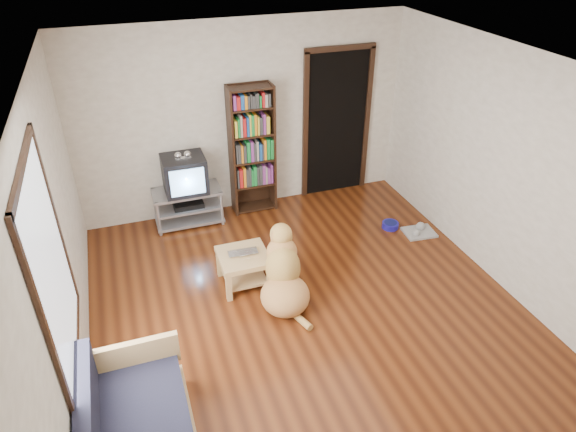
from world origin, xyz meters
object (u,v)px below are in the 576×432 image
object	(u,v)px
tv_stand	(188,205)
coffee_table	(244,263)
dog_bowl	(390,225)
dog	(284,276)
bookshelf	(252,143)
laptop	(244,255)
grey_rag	(419,232)
crt_tv	(184,173)

from	to	relation	value
tv_stand	coffee_table	world-z (taller)	tv_stand
dog_bowl	tv_stand	distance (m)	2.76
tv_stand	dog	distance (m)	2.07
dog_bowl	bookshelf	world-z (taller)	bookshelf
laptop	bookshelf	bearing A→B (deg)	74.23
dog_bowl	tv_stand	xyz separation A→B (m)	(-2.54, 1.03, 0.23)
coffee_table	grey_rag	bearing A→B (deg)	5.84
dog	grey_rag	bearing A→B (deg)	17.27
grey_rag	dog	bearing A→B (deg)	-162.73
bookshelf	grey_rag	bearing A→B (deg)	-36.04
tv_stand	bookshelf	distance (m)	1.20
crt_tv	coffee_table	world-z (taller)	crt_tv
dog	bookshelf	bearing A→B (deg)	83.30
dog_bowl	tv_stand	bearing A→B (deg)	157.87
coffee_table	dog	xyz separation A→B (m)	(0.34, -0.41, 0.03)
coffee_table	dog	world-z (taller)	dog
laptop	tv_stand	size ratio (longest dim) A/B	0.37
bookshelf	dog	xyz separation A→B (m)	(-0.24, -2.04, -0.69)
laptop	coffee_table	distance (m)	0.14
crt_tv	dog	bearing A→B (deg)	-70.18
bookshelf	coffee_table	xyz separation A→B (m)	(-0.58, -1.63, -0.72)
grey_rag	coffee_table	distance (m)	2.50
grey_rag	laptop	bearing A→B (deg)	-173.47
dog_bowl	coffee_table	xyz separation A→B (m)	(-2.17, -0.50, 0.24)
grey_rag	tv_stand	bearing A→B (deg)	155.70
grey_rag	coffee_table	world-z (taller)	coffee_table
dog_bowl	coffee_table	bearing A→B (deg)	-166.97
bookshelf	crt_tv	bearing A→B (deg)	-175.68
dog_bowl	bookshelf	distance (m)	2.18
dog_bowl	dog	xyz separation A→B (m)	(-1.83, -0.91, 0.27)
tv_stand	crt_tv	bearing A→B (deg)	90.00
laptop	coffee_table	size ratio (longest dim) A/B	0.61
dog_bowl	tv_stand	size ratio (longest dim) A/B	0.24
laptop	crt_tv	world-z (taller)	crt_tv
tv_stand	dog	world-z (taller)	dog
laptop	dog	size ratio (longest dim) A/B	0.32
laptop	dog	distance (m)	0.52
bookshelf	dog	size ratio (longest dim) A/B	1.71
crt_tv	bookshelf	size ratio (longest dim) A/B	0.32
grey_rag	dog	size ratio (longest dim) A/B	0.38
grey_rag	crt_tv	xyz separation A→B (m)	(-2.84, 1.31, 0.73)
crt_tv	laptop	bearing A→B (deg)	-76.90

